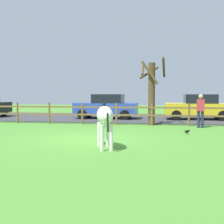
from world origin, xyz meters
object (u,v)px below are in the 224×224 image
object	(u,v)px
bare_tree	(152,90)
zebra	(104,119)
parked_car_yellow	(198,107)
visitor_near_fence	(201,109)
parked_car_blue	(106,106)
crow_on_grass	(187,131)

from	to	relation	value
bare_tree	zebra	distance (m)	7.22
parked_car_yellow	visitor_near_fence	size ratio (longest dim) A/B	2.48
visitor_near_fence	parked_car_yellow	bearing A→B (deg)	85.57
visitor_near_fence	parked_car_blue	bearing A→B (deg)	143.24
bare_tree	zebra	size ratio (longest dim) A/B	1.88
parked_car_yellow	parked_car_blue	bearing A→B (deg)	-178.02
crow_on_grass	bare_tree	bearing A→B (deg)	114.94
bare_tree	parked_car_blue	distance (m)	4.52
bare_tree	crow_on_grass	size ratio (longest dim) A/B	16.42
parked_car_blue	visitor_near_fence	world-z (taller)	visitor_near_fence
bare_tree	visitor_near_fence	world-z (taller)	bare_tree
parked_car_blue	parked_car_yellow	bearing A→B (deg)	1.98
bare_tree	parked_car_yellow	xyz separation A→B (m)	(2.74, 3.41, -1.00)
zebra	parked_car_yellow	xyz separation A→B (m)	(3.90, 10.48, -0.08)
parked_car_yellow	crow_on_grass	bearing A→B (deg)	-99.45
crow_on_grass	parked_car_yellow	world-z (taller)	parked_car_yellow
parked_car_blue	crow_on_grass	bearing A→B (deg)	-55.22
crow_on_grass	parked_car_blue	distance (m)	8.13
bare_tree	crow_on_grass	bearing A→B (deg)	-65.06
visitor_near_fence	crow_on_grass	bearing A→B (deg)	-107.35
crow_on_grass	visitor_near_fence	world-z (taller)	visitor_near_fence
parked_car_blue	visitor_near_fence	distance (m)	6.77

